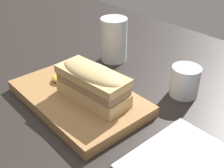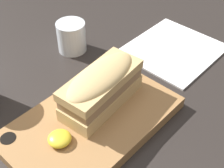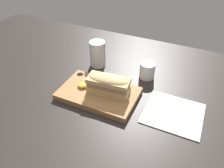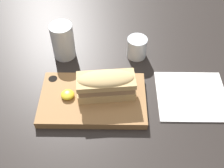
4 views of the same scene
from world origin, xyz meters
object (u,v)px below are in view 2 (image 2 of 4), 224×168
serving_board (91,122)px  sandwich (101,86)px  napkin (173,50)px  wine_glass (72,38)px

serving_board → sandwich: 6.69cm
serving_board → napkin: serving_board is taller
wine_glass → sandwich: bearing=-117.0°
wine_glass → napkin: (15.80, -17.79, -2.98)cm
napkin → serving_board: bearing=-175.3°
wine_glass → napkin: wine_glass is taller
serving_board → napkin: bearing=4.7°
sandwich → napkin: (25.51, 1.28, -6.27)cm
sandwich → serving_board: bearing=-163.5°
napkin → sandwich: bearing=-177.1°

